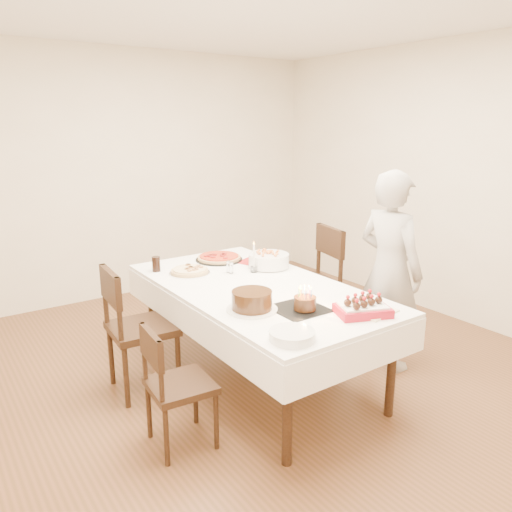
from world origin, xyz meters
TOP-DOWN VIEW (x-y plane):
  - floor at (0.00, 0.00)m, footprint 5.00×5.00m
  - wall_back at (0.00, 2.50)m, footprint 4.50×0.04m
  - wall_right at (2.25, 0.00)m, footprint 0.04×5.00m
  - dining_table at (-0.11, 0.00)m, footprint 1.39×2.26m
  - chair_right_savory at (0.71, 0.35)m, footprint 0.63×0.63m
  - chair_left_savory at (-0.88, 0.34)m, footprint 0.52×0.52m
  - chair_left_dessert at (-0.95, -0.41)m, footprint 0.44×0.44m
  - person at (0.89, -0.40)m, footprint 0.40×0.59m
  - pizza_white at (-0.37, 0.56)m, footprint 0.38×0.38m
  - pizza_pepperoni at (0.03, 0.77)m, footprint 0.52×0.52m
  - red_placemat at (0.27, 0.54)m, footprint 0.35×0.35m
  - pasta_bowl at (0.26, 0.34)m, footprint 0.40×0.40m
  - taper_candle at (0.08, 0.30)m, footprint 0.06×0.06m
  - shaker_pair at (-0.10, 0.37)m, footprint 0.09×0.09m
  - cola_glass at (-0.56, 0.77)m, footprint 0.07×0.07m
  - layer_cake at (-0.42, -0.39)m, footprint 0.43×0.43m
  - cake_board at (-0.16, -0.55)m, footprint 0.33×0.33m
  - birthday_cake at (-0.14, -0.59)m, footprint 0.19×0.19m
  - strawberry_box at (0.11, -0.86)m, footprint 0.38×0.33m
  - box_lid at (0.20, -0.88)m, footprint 0.30×0.22m
  - plate_stack at (-0.49, -0.89)m, footprint 0.30×0.30m
  - china_plate at (-0.46, -0.79)m, footprint 0.26×0.26m

SIDE VIEW (x-z plane):
  - floor at x=0.00m, z-range 0.00..0.00m
  - dining_table at x=-0.11m, z-range 0.00..0.75m
  - chair_left_dessert at x=-0.95m, z-range 0.00..0.79m
  - chair_left_savory at x=-0.88m, z-range 0.00..0.96m
  - chair_right_savory at x=0.71m, z-range 0.00..1.03m
  - red_placemat at x=0.27m, z-range 0.75..0.75m
  - cake_board at x=-0.16m, z-range 0.74..0.76m
  - box_lid at x=0.20m, z-range 0.74..0.76m
  - china_plate at x=-0.46m, z-range 0.75..0.76m
  - pizza_white at x=-0.37m, z-range 0.75..0.79m
  - pizza_pepperoni at x=0.03m, z-range 0.75..0.79m
  - plate_stack at x=-0.49m, z-range 0.75..0.80m
  - strawberry_box at x=0.11m, z-range 0.75..0.83m
  - person at x=0.89m, z-range 0.00..1.59m
  - shaker_pair at x=-0.10m, z-range 0.75..0.85m
  - cola_glass at x=-0.56m, z-range 0.75..0.87m
  - pasta_bowl at x=0.26m, z-range 0.76..0.87m
  - layer_cake at x=-0.42m, z-range 0.75..0.88m
  - birthday_cake at x=-0.14m, z-range 0.76..0.91m
  - taper_candle at x=0.08m, z-range 0.75..1.01m
  - wall_back at x=0.00m, z-range 0.00..2.70m
  - wall_right at x=2.25m, z-range 0.00..2.70m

